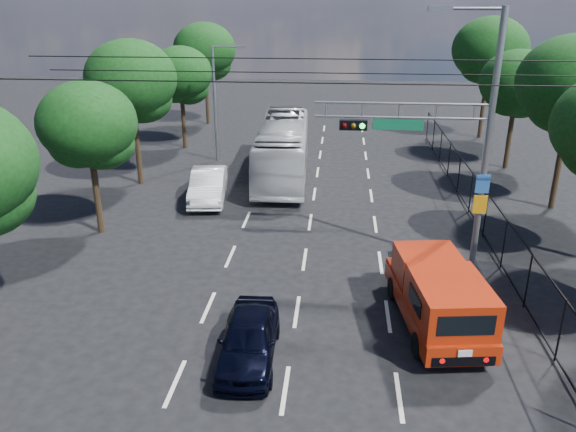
# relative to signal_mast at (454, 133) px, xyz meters

# --- Properties ---
(ground) EXTENTS (120.00, 120.00, 0.00)m
(ground) POSITION_rel_signal_mast_xyz_m (-5.28, -7.99, -5.24)
(ground) COLOR black
(ground) RESTS_ON ground
(lane_markings) EXTENTS (6.12, 38.00, 0.01)m
(lane_markings) POSITION_rel_signal_mast_xyz_m (-5.28, 6.01, -5.24)
(lane_markings) COLOR beige
(lane_markings) RESTS_ON ground
(signal_mast) EXTENTS (6.43, 0.39, 9.50)m
(signal_mast) POSITION_rel_signal_mast_xyz_m (0.00, 0.00, 0.00)
(signal_mast) COLOR slate
(signal_mast) RESTS_ON ground
(streetlight_left) EXTENTS (2.09, 0.22, 7.08)m
(streetlight_left) POSITION_rel_signal_mast_xyz_m (-11.62, 14.01, -1.30)
(streetlight_left) COLOR slate
(streetlight_left) RESTS_ON ground
(utility_wires) EXTENTS (22.00, 5.04, 0.74)m
(utility_wires) POSITION_rel_signal_mast_xyz_m (-5.28, 0.84, 1.99)
(utility_wires) COLOR black
(utility_wires) RESTS_ON ground
(fence_right) EXTENTS (0.06, 34.03, 2.00)m
(fence_right) POSITION_rel_signal_mast_xyz_m (2.32, 4.18, -4.21)
(fence_right) COLOR black
(fence_right) RESTS_ON ground
(tree_right_c) EXTENTS (5.10, 5.10, 8.29)m
(tree_right_c) POSITION_rel_signal_mast_xyz_m (6.53, 7.03, 0.49)
(tree_right_c) COLOR black
(tree_right_c) RESTS_ON ground
(tree_right_d) EXTENTS (4.32, 4.32, 7.02)m
(tree_right_d) POSITION_rel_signal_mast_xyz_m (6.13, 14.03, -0.39)
(tree_right_d) COLOR black
(tree_right_d) RESTS_ON ground
(tree_right_e) EXTENTS (5.28, 5.28, 8.58)m
(tree_right_e) POSITION_rel_signal_mast_xyz_m (6.33, 22.03, 0.69)
(tree_right_e) COLOR black
(tree_right_e) RESTS_ON ground
(tree_left_b) EXTENTS (4.08, 4.08, 6.63)m
(tree_left_b) POSITION_rel_signal_mast_xyz_m (-14.47, 2.03, -0.66)
(tree_left_b) COLOR black
(tree_left_b) RESTS_ON ground
(tree_left_c) EXTENTS (4.80, 4.80, 7.80)m
(tree_left_c) POSITION_rel_signal_mast_xyz_m (-15.07, 9.03, 0.15)
(tree_left_c) COLOR black
(tree_left_c) RESTS_ON ground
(tree_left_d) EXTENTS (4.20, 4.20, 6.83)m
(tree_left_d) POSITION_rel_signal_mast_xyz_m (-14.67, 17.03, -0.52)
(tree_left_d) COLOR black
(tree_left_d) RESTS_ON ground
(tree_left_e) EXTENTS (4.92, 4.92, 7.99)m
(tree_left_e) POSITION_rel_signal_mast_xyz_m (-14.87, 25.03, 0.29)
(tree_left_e) COLOR black
(tree_left_e) RESTS_ON ground
(red_pickup) EXTENTS (2.79, 5.93, 2.13)m
(red_pickup) POSITION_rel_signal_mast_xyz_m (-0.86, -4.45, -4.11)
(red_pickup) COLOR black
(red_pickup) RESTS_ON ground
(navy_hatchback) EXTENTS (1.73, 4.05, 1.36)m
(navy_hatchback) POSITION_rel_signal_mast_xyz_m (-6.46, -6.71, -4.56)
(navy_hatchback) COLOR black
(navy_hatchback) RESTS_ON ground
(white_bus) EXTENTS (3.22, 11.62, 3.21)m
(white_bus) POSITION_rel_signal_mast_xyz_m (-7.28, 11.26, -3.64)
(white_bus) COLOR silver
(white_bus) RESTS_ON ground
(white_van) EXTENTS (2.28, 4.96, 1.58)m
(white_van) POSITION_rel_signal_mast_xyz_m (-10.65, 6.58, -4.45)
(white_van) COLOR silver
(white_van) RESTS_ON ground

